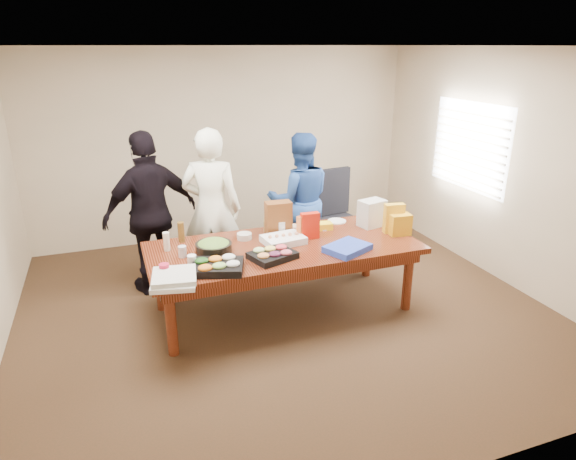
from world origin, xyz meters
name	(u,v)px	position (x,y,z in m)	size (l,w,h in m)	color
floor	(284,309)	(0.00, 0.00, -0.01)	(5.50, 5.00, 0.02)	#47301E
ceiling	(283,45)	(0.00, 0.00, 2.71)	(5.50, 5.00, 0.02)	white
wall_back	(225,145)	(0.00, 2.50, 1.35)	(5.50, 0.04, 2.70)	beige
wall_front	(433,304)	(0.00, -2.50, 1.35)	(5.50, 0.04, 2.70)	beige
wall_right	(503,168)	(2.75, 0.00, 1.35)	(0.04, 5.00, 2.70)	beige
window_panel	(469,146)	(2.72, 0.60, 1.50)	(0.03, 1.40, 1.10)	white
window_blinds	(467,146)	(2.68, 0.60, 1.50)	(0.04, 1.36, 1.00)	beige
conference_table	(284,278)	(0.00, 0.00, 0.38)	(2.80, 1.20, 0.75)	#4C1C0F
office_chair	(340,219)	(1.15, 1.04, 0.57)	(0.58, 0.58, 1.14)	black
person_center	(212,209)	(-0.56, 0.89, 0.94)	(0.68, 0.45, 1.87)	white
person_right	(300,200)	(0.61, 1.10, 0.86)	(0.83, 0.65, 1.71)	#254B97
person_left	(151,214)	(-1.23, 0.97, 0.93)	(1.09, 0.45, 1.86)	black
veggie_tray	(217,267)	(-0.78, -0.38, 0.79)	(0.47, 0.36, 0.07)	black
fruit_tray	(272,255)	(-0.22, -0.29, 0.78)	(0.42, 0.33, 0.06)	black
sheet_cake	(283,240)	(0.02, 0.06, 0.79)	(0.42, 0.31, 0.07)	white
salad_bowl	(214,249)	(-0.73, 0.01, 0.81)	(0.36, 0.36, 0.12)	black
chip_bag_blue	(347,248)	(0.55, -0.37, 0.78)	(0.43, 0.32, 0.06)	#2742BD
chip_bag_red	(310,226)	(0.33, 0.09, 0.89)	(0.20, 0.08, 0.29)	red
chip_bag_yellow	(394,218)	(1.27, -0.06, 0.91)	(0.22, 0.09, 0.33)	yellow
chip_bag_orange	(304,227)	(0.28, 0.12, 0.88)	(0.16, 0.07, 0.25)	orange
mayo_jar	(281,228)	(0.07, 0.29, 0.83)	(0.10, 0.10, 0.16)	silver
mustard_bottle	(281,222)	(0.15, 0.48, 0.83)	(0.06, 0.06, 0.16)	yellow
dressing_bottle	(181,232)	(-0.98, 0.47, 0.86)	(0.07, 0.07, 0.21)	brown
ranch_bottle	(166,241)	(-1.16, 0.27, 0.85)	(0.06, 0.06, 0.19)	beige
banana_bunch	(322,226)	(0.57, 0.30, 0.79)	(0.23, 0.13, 0.08)	yellow
bread_loaf	(278,225)	(0.09, 0.45, 0.81)	(0.31, 0.14, 0.12)	olive
kraft_bag	(278,218)	(0.06, 0.34, 0.93)	(0.28, 0.16, 0.36)	brown
red_cup	(164,270)	(-1.26, -0.33, 0.81)	(0.09, 0.09, 0.12)	red
clear_cup_a	(192,261)	(-0.99, -0.21, 0.81)	(0.08, 0.08, 0.12)	white
clear_cup_b	(182,252)	(-1.04, 0.05, 0.81)	(0.08, 0.08, 0.11)	silver
pizza_box_lower	(174,282)	(-1.20, -0.52, 0.77)	(0.38, 0.38, 0.04)	white
pizza_box_upper	(174,276)	(-1.19, -0.50, 0.81)	(0.38, 0.38, 0.04)	silver
plate_a	(322,227)	(0.58, 0.35, 0.76)	(0.24, 0.24, 0.01)	white
plate_b	(337,221)	(0.84, 0.48, 0.76)	(0.22, 0.22, 0.01)	white
dip_bowl_a	(294,228)	(0.26, 0.37, 0.78)	(0.14, 0.14, 0.06)	beige
dip_bowl_b	(244,236)	(-0.34, 0.31, 0.78)	(0.16, 0.16, 0.06)	beige
grocery_bag_white	(372,213)	(1.15, 0.21, 0.90)	(0.28, 0.20, 0.31)	silver
grocery_bag_yellow	(399,224)	(1.30, -0.13, 0.87)	(0.23, 0.16, 0.23)	#EBA416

